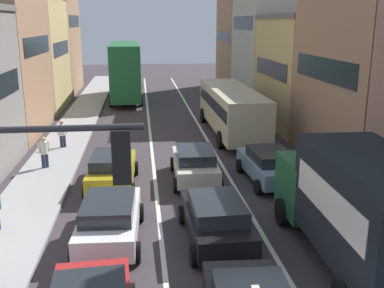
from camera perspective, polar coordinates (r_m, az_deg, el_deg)
sidewalk_left at (r=28.69m, az=-15.29°, el=0.80°), size 2.60×64.00×0.14m
lane_stripe_left at (r=28.37m, az=-5.26°, el=0.98°), size 0.16×60.00×0.01m
lane_stripe_right at (r=28.63m, az=1.56°, el=1.17°), size 0.16×60.00×0.01m
building_row_right at (r=31.53m, az=16.47°, el=11.96°), size 7.20×43.90×13.36m
removalist_box_truck at (r=13.64m, az=19.92°, el=-7.05°), size 2.87×7.76×3.58m
sedan_centre_lane_second at (r=14.77m, az=3.05°, el=-9.35°), size 2.16×4.35×1.49m
wagon_left_lane_second at (r=14.99m, az=-10.33°, el=-9.19°), size 2.21×4.37×1.49m
hatchback_centre_lane_third at (r=20.23m, az=0.37°, el=-2.46°), size 2.15×4.34×1.49m
sedan_left_lane_third at (r=19.80m, az=-10.03°, el=-3.09°), size 2.22×4.38×1.49m
sedan_right_lane_behind_truck at (r=20.33m, az=9.70°, el=-2.59°), size 2.25×4.39×1.49m
bus_mid_queue_primary at (r=28.48m, az=5.00°, el=4.66°), size 2.83×10.51×2.90m
bus_far_queue_secondary at (r=41.45m, az=-8.42°, el=9.33°), size 2.99×10.56×5.06m
pedestrian_near_kerb at (r=22.67m, az=-18.11°, el=-0.89°), size 0.47×0.34×1.66m
pedestrian_mid_sidewalk at (r=26.11m, az=-16.02°, el=1.33°), size 0.48×0.34×1.66m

